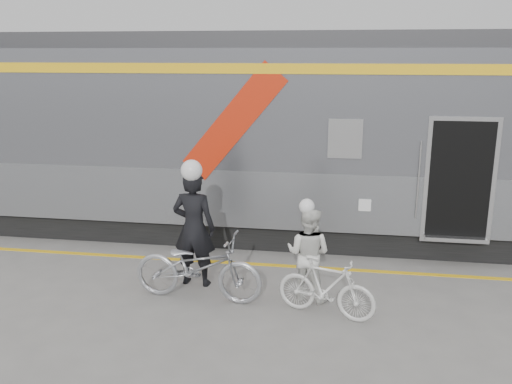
% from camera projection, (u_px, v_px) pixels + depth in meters
% --- Properties ---
extents(ground, '(90.00, 90.00, 0.00)m').
position_uv_depth(ground, '(218.00, 319.00, 7.79)').
color(ground, slate).
rests_on(ground, ground).
extents(train, '(24.00, 3.17, 4.10)m').
position_uv_depth(train, '(335.00, 137.00, 11.05)').
color(train, black).
rests_on(train, ground).
extents(safety_strip, '(24.00, 0.12, 0.01)m').
position_uv_depth(safety_strip, '(245.00, 263.00, 9.84)').
color(safety_strip, yellow).
rests_on(safety_strip, ground).
extents(man, '(0.74, 0.51, 1.93)m').
position_uv_depth(man, '(194.00, 228.00, 8.76)').
color(man, black).
rests_on(man, ground).
extents(bicycle_left, '(2.07, 0.85, 1.06)m').
position_uv_depth(bicycle_left, '(198.00, 267.00, 8.31)').
color(bicycle_left, '#A8AAB0').
rests_on(bicycle_left, ground).
extents(woman, '(0.84, 0.74, 1.46)m').
position_uv_depth(woman, '(308.00, 254.00, 8.30)').
color(woman, silver).
rests_on(woman, ground).
extents(bicycle_right, '(1.53, 0.84, 0.89)m').
position_uv_depth(bicycle_right, '(326.00, 287.00, 7.80)').
color(bicycle_right, silver).
rests_on(bicycle_right, ground).
extents(helmet_man, '(0.34, 0.34, 0.34)m').
position_uv_depth(helmet_man, '(192.00, 159.00, 8.48)').
color(helmet_man, white).
rests_on(helmet_man, man).
extents(helmet_woman, '(0.23, 0.23, 0.23)m').
position_uv_depth(helmet_woman, '(310.00, 200.00, 8.09)').
color(helmet_woman, white).
rests_on(helmet_woman, woman).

